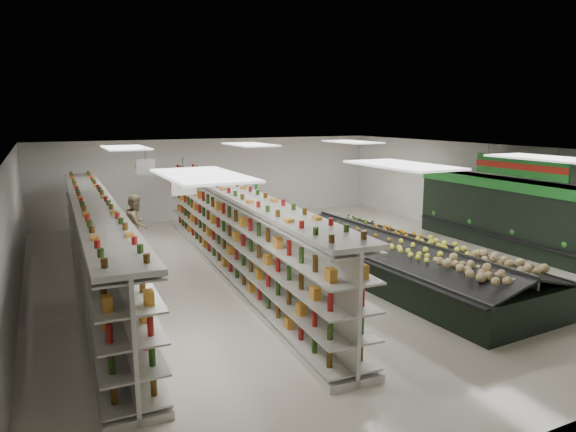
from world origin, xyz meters
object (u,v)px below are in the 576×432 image
gondola_center (234,235)px  shopper_main (323,257)px  soda_endcap (246,206)px  gondola_left (97,249)px  produce_island (402,260)px  shopper_background (137,224)px

gondola_center → shopper_main: bearing=-60.3°
shopper_main → soda_endcap: bearing=-104.1°
gondola_left → produce_island: (7.01, -2.62, -0.47)m
soda_endcap → shopper_main: size_ratio=0.80×
gondola_center → shopper_background: size_ratio=7.14×
gondola_left → gondola_center: gondola_center is taller
shopper_background → soda_endcap: bearing=-32.6°
soda_endcap → produce_island: bearing=-82.0°
shopper_main → shopper_background: bearing=-65.5°
gondola_center → shopper_main: (1.26, -2.51, -0.12)m
gondola_left → produce_island: gondola_left is taller
shopper_background → shopper_main: bearing=-121.9°
gondola_center → shopper_main: size_ratio=7.13×
gondola_center → shopper_background: bearing=125.6°
gondola_center → soda_endcap: size_ratio=8.90×
produce_island → shopper_main: 2.37m
produce_island → shopper_background: 7.87m
gondola_center → produce_island: gondola_center is taller
soda_endcap → shopper_background: shopper_background is taller
produce_island → shopper_main: (-2.34, -0.08, 0.38)m
shopper_main → shopper_background: (-3.25, 5.61, -0.00)m
gondola_center → soda_endcap: 6.15m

